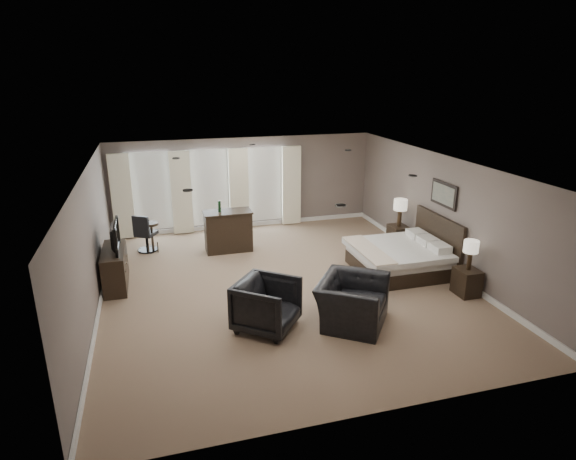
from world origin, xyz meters
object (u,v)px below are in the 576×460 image
object	(u,v)px
armchair_near	(352,294)
nightstand_near	(467,282)
bed	(395,246)
nightstand_far	(398,236)
bar_stool_right	(246,222)
tv	(113,247)
desk_chair	(146,232)
dresser	(115,268)
bar_counter	(228,231)
lamp_near	(470,255)
lamp_far	(400,213)
bar_stool_left	(152,237)
armchair_far	(267,303)

from	to	relation	value
armchair_near	nightstand_near	bearing A→B (deg)	-44.76
bed	nightstand_far	xyz separation A→B (m)	(0.89, 1.45, -0.34)
bed	bar_stool_right	xyz separation A→B (m)	(-2.70, 3.60, -0.28)
tv	desk_chair	distance (m)	2.12
armchair_near	desk_chair	bearing A→B (deg)	72.49
bed	dresser	xyz separation A→B (m)	(-6.03, 0.97, -0.22)
nightstand_far	bar_counter	world-z (taller)	bar_counter
nightstand_far	desk_chair	xyz separation A→B (m)	(-6.27, 1.50, 0.21)
bar_stool_right	lamp_near	bearing A→B (deg)	-54.59
bed	lamp_far	size ratio (longest dim) A/B	2.79
dresser	bar_stool_left	bearing A→B (deg)	67.42
dresser	bar_stool_right	size ratio (longest dim) A/B	2.04
desk_chair	bar_stool_left	bearing A→B (deg)	179.22
bed	armchair_near	world-z (taller)	bed
armchair_far	bar_counter	distance (m)	4.08
nightstand_near	tv	distance (m)	7.36
nightstand_far	bar_stool_right	distance (m)	4.19
dresser	nightstand_near	bearing A→B (deg)	-19.27
tv	bar_stool_left	distance (m)	2.11
nightstand_far	armchair_far	xyz separation A→B (m)	(-4.25, -3.11, 0.22)
nightstand_far	lamp_far	distance (m)	0.64
nightstand_far	dresser	world-z (taller)	dresser
dresser	desk_chair	bearing A→B (deg)	71.81
bar_counter	bar_stool_left	xyz separation A→B (m)	(-1.86, 0.45, -0.14)
bar_counter	desk_chair	size ratio (longest dim) A/B	1.22
nightstand_near	desk_chair	world-z (taller)	desk_chair
dresser	armchair_near	world-z (taller)	armchair_near
bed	armchair_far	xyz separation A→B (m)	(-3.36, -1.66, -0.12)
lamp_far	lamp_near	bearing A→B (deg)	-90.00
tv	armchair_near	bearing A→B (deg)	-124.21
bar_stool_right	desk_chair	distance (m)	2.76
dresser	armchair_far	xyz separation A→B (m)	(2.67, -2.63, 0.10)
lamp_far	desk_chair	xyz separation A→B (m)	(-6.27, 1.50, -0.43)
lamp_near	nightstand_far	bearing A→B (deg)	90.00
armchair_near	lamp_near	bearing A→B (deg)	-44.76
dresser	desk_chair	size ratio (longest dim) A/B	1.43
armchair_far	bar_counter	size ratio (longest dim) A/B	0.84
tv	bar_stool_right	bearing A→B (deg)	-51.69
bar_stool_right	armchair_near	bearing A→B (deg)	-81.01
nightstand_far	dresser	bearing A→B (deg)	-176.03
nightstand_far	dresser	xyz separation A→B (m)	(-6.92, -0.48, 0.12)
bed	nightstand_near	distance (m)	1.74
bar_stool_left	tv	bearing A→B (deg)	-112.58
bar_counter	bar_stool_left	bearing A→B (deg)	166.53
bar_stool_left	bar_stool_right	world-z (taller)	bar_stool_left
lamp_far	tv	distance (m)	6.94
nightstand_far	armchair_near	bearing A→B (deg)	-129.24
nightstand_near	armchair_far	distance (m)	4.26
nightstand_near	dresser	world-z (taller)	dresser
dresser	bar_counter	world-z (taller)	bar_counter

